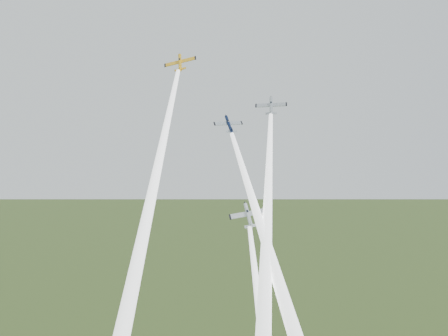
% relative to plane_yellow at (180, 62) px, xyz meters
% --- Properties ---
extents(plane_yellow, '(8.54, 6.82, 7.74)m').
position_rel_plane_yellow_xyz_m(plane_yellow, '(0.00, 0.00, 0.00)').
color(plane_yellow, '#F2AB15').
extents(smoke_trail_yellow, '(6.35, 54.31, 53.30)m').
position_rel_plane_yellow_xyz_m(smoke_trail_yellow, '(-1.85, -28.36, -27.88)').
color(smoke_trail_yellow, white).
extents(plane_navy, '(8.37, 7.40, 5.76)m').
position_rel_plane_yellow_xyz_m(plane_navy, '(11.41, -3.00, -14.39)').
color(plane_navy, '#0C1737').
extents(smoke_trail_navy, '(16.53, 40.79, 41.48)m').
position_rel_plane_yellow_xyz_m(smoke_trail_navy, '(18.76, -24.15, -36.36)').
color(smoke_trail_navy, white).
extents(plane_silver_right, '(7.77, 6.69, 6.38)m').
position_rel_plane_yellow_xyz_m(plane_silver_right, '(21.20, 2.83, -9.87)').
color(plane_silver_right, '#A2A9AF').
extents(smoke_trail_silver_right, '(5.95, 43.86, 43.02)m').
position_rel_plane_yellow_xyz_m(smoke_trail_silver_right, '(19.54, -20.29, -32.62)').
color(smoke_trail_silver_right, white).
extents(plane_silver_low, '(9.73, 7.58, 7.87)m').
position_rel_plane_yellow_xyz_m(plane_silver_low, '(15.82, -9.37, -34.32)').
color(plane_silver_low, '#B6BEC5').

